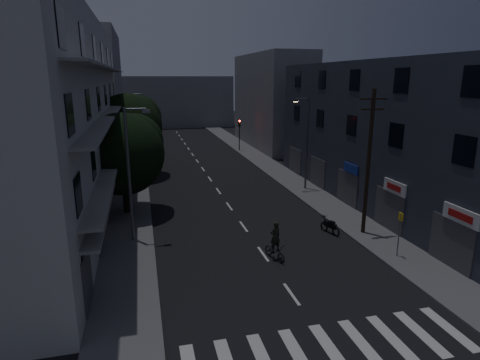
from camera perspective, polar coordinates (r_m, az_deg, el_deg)
name	(u,v)px	position (r m, az deg, el deg)	size (l,w,h in m)	color
ground	(209,178)	(40.40, -4.43, 0.33)	(160.00, 160.00, 0.00)	black
sidewalk_left	(132,181)	(39.89, -15.11, -0.21)	(3.00, 90.00, 0.15)	#565659
sidewalk_right	(280,173)	(42.21, 5.66, 1.02)	(3.00, 90.00, 0.15)	#565659
crosswalk	(330,349)	(16.50, 12.72, -22.36)	(10.90, 3.00, 0.01)	beige
lane_markings	(200,165)	(46.42, -5.71, 2.15)	(0.15, 60.50, 0.01)	beige
building_left	(61,117)	(32.30, -24.13, 8.19)	(7.00, 36.00, 14.00)	#B5B5B0
building_right	(382,134)	(33.48, 19.60, 6.20)	(6.19, 28.00, 11.00)	#2A2E39
building_far_left	(98,90)	(61.96, -19.55, 11.93)	(6.00, 20.00, 16.00)	slate
building_far_right	(271,101)	(58.71, 4.43, 11.14)	(6.00, 20.00, 13.00)	slate
building_far_end	(172,102)	(84.05, -9.71, 10.92)	(24.00, 8.00, 10.00)	slate
tree_near	(123,151)	(29.81, -16.24, 4.00)	(5.90, 5.90, 7.28)	black
tree_mid	(129,125)	(41.34, -15.52, 7.58)	(6.64, 6.64, 8.17)	black
tree_far	(133,128)	(48.33, -14.99, 7.15)	(5.11, 5.11, 6.31)	black
traffic_signal_far_right	(239,129)	(54.38, -0.08, 7.33)	(0.28, 0.37, 4.10)	black
traffic_signal_far_left	(139,132)	(52.81, -14.13, 6.68)	(0.28, 0.37, 4.10)	black
street_lamp_left_near	(131,168)	(24.39, -15.30, 1.59)	(1.51, 0.25, 8.00)	slate
street_lamp_right	(306,139)	(35.44, 9.35, 5.78)	(1.51, 0.25, 8.00)	#515358
street_lamp_left_far	(133,127)	(45.44, -14.91, 7.35)	(1.51, 0.25, 8.00)	#515358
utility_pole	(369,160)	(25.84, 17.82, 2.72)	(1.80, 0.24, 9.00)	black
bus_stop_sign	(400,226)	(23.69, 21.78, -6.15)	(0.06, 0.35, 2.52)	#595B60
motorcycle	(330,227)	(26.65, 12.68, -6.51)	(0.70, 1.70, 1.12)	black
cyclist	(275,247)	(22.44, 5.00, -9.41)	(1.13, 1.86, 2.23)	black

